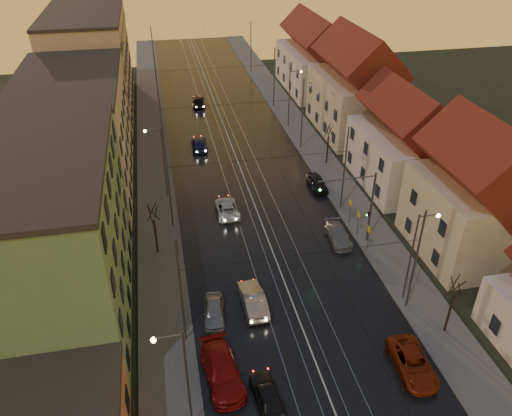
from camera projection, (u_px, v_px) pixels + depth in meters
road at (233, 150)px, 63.42m from camera, size 16.00×120.00×0.04m
sidewalk_left at (154, 157)px, 61.68m from camera, size 4.00×120.00×0.15m
sidewalk_right at (309, 143)px, 65.10m from camera, size 4.00×120.00×0.15m
tram_rail_0 at (216, 151)px, 63.02m from camera, size 0.06×120.00×0.03m
tram_rail_1 at (227, 150)px, 63.27m from camera, size 0.06×120.00×0.03m
tram_rail_2 at (239, 149)px, 63.53m from camera, size 0.06×120.00×0.03m
tram_rail_3 at (250, 148)px, 63.77m from camera, size 0.06×120.00×0.03m
apartment_left_1 at (48, 243)px, 35.39m from camera, size 10.00×18.00×13.00m
apartment_left_2 at (77, 137)px, 52.28m from camera, size 10.00×20.00×12.00m
apartment_left_3 at (92, 64)px, 71.69m from camera, size 10.00×24.00×14.00m
house_right_1 at (475, 198)px, 42.67m from camera, size 8.67×10.20×10.80m
house_right_2 at (405, 144)px, 53.90m from camera, size 9.18×12.24×9.20m
house_right_3 at (356, 89)px, 65.75m from camera, size 9.18×14.28×11.50m
house_right_4 at (314, 59)px, 81.11m from camera, size 9.18×16.32×10.00m
catenary_pole_l_1 at (181, 293)px, 33.81m from camera, size 0.16×0.16×9.00m
catenary_pole_r_1 at (415, 262)px, 36.75m from camera, size 0.16×0.16×9.00m
catenary_pole_l_2 at (169, 187)px, 46.28m from camera, size 0.16×0.16×9.00m
catenary_pole_r_2 at (344, 169)px, 49.22m from camera, size 0.16×0.16×9.00m
catenary_pole_l_3 at (162, 125)px, 58.75m from camera, size 0.16×0.16×9.00m
catenary_pole_r_3 at (302, 114)px, 61.68m from camera, size 0.16×0.16×9.00m
catenary_pole_l_4 at (157, 85)px, 71.21m from camera, size 0.16×0.16×9.00m
catenary_pole_r_4 at (274, 78)px, 74.15m from camera, size 0.16×0.16×9.00m
catenary_pole_l_5 at (153, 53)px, 86.17m from camera, size 0.16×0.16×9.00m
catenary_pole_r_5 at (251, 48)px, 89.11m from camera, size 0.16×0.16×9.00m
street_lamp_0 at (181, 373)px, 27.71m from camera, size 1.75×0.32×8.00m
street_lamp_1 at (416, 249)px, 37.46m from camera, size 1.75×0.32×8.00m
street_lamp_2 at (160, 156)px, 50.98m from camera, size 1.75×0.32×8.00m
street_lamp_3 at (292, 93)px, 67.38m from camera, size 1.75×0.32×8.00m
traffic_light_mast at (362, 200)px, 44.07m from camera, size 5.30×0.32×7.20m
bare_tree_0 at (155, 230)px, 43.75m from camera, size 1.09×1.09×5.11m
bare_tree_1 at (451, 307)px, 35.60m from camera, size 1.09×1.09×5.11m
bare_tree_2 at (328, 145)px, 58.90m from camera, size 1.09×1.09×5.11m
driving_car_0 at (267, 394)px, 31.47m from camera, size 1.92×4.02×1.33m
driving_car_1 at (253, 299)px, 38.76m from camera, size 1.80×4.78×1.56m
driving_car_2 at (227, 208)px, 50.40m from camera, size 2.14×4.62×1.28m
driving_car_3 at (199, 144)px, 63.43m from camera, size 2.07×4.73×1.35m
driving_car_4 at (198, 101)px, 76.47m from camera, size 2.14×4.70×1.57m
parked_left_2 at (222, 371)px, 32.86m from camera, size 2.78×5.63×1.58m
parked_left_3 at (214, 311)px, 37.84m from camera, size 1.98×4.01×1.31m
parked_right_0 at (413, 363)px, 33.58m from camera, size 2.58×5.02×1.36m
parked_right_1 at (338, 235)px, 46.40m from camera, size 1.98×4.43×1.26m
parked_right_2 at (317, 183)px, 54.74m from camera, size 1.63×4.02×1.37m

